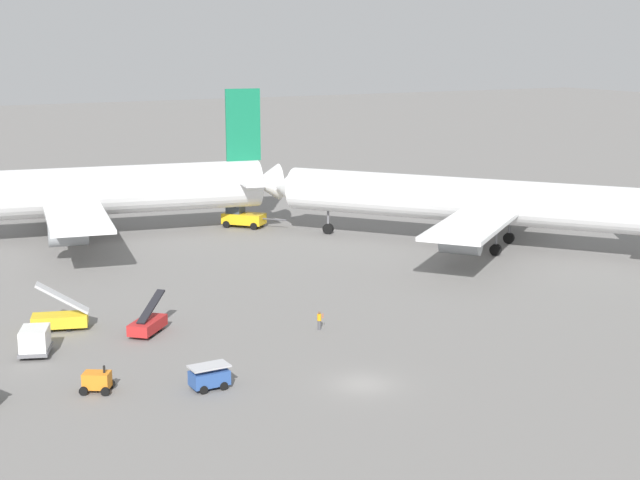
# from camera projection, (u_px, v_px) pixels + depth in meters

# --- Properties ---
(ground_plane) EXTENTS (600.00, 600.00, 0.00)m
(ground_plane) POSITION_uv_depth(u_px,v_px,m) (363.00, 384.00, 65.15)
(ground_plane) COLOR slate
(airliner_at_gate_left) EXTENTS (57.24, 43.30, 17.58)m
(airliner_at_gate_left) POSITION_uv_depth(u_px,v_px,m) (50.00, 194.00, 110.70)
(airliner_at_gate_left) COLOR white
(airliner_at_gate_left) RESTS_ON ground
(airliner_being_pushed) EXTENTS (36.92, 43.86, 16.57)m
(airliner_being_pushed) POSITION_uv_depth(u_px,v_px,m) (480.00, 202.00, 106.82)
(airliner_being_pushed) COLOR white
(airliner_being_pushed) RESTS_ON ground
(pushback_tug) EXTENTS (6.68, 7.20, 2.98)m
(pushback_tug) POSITION_uv_depth(u_px,v_px,m) (243.00, 217.00, 119.33)
(pushback_tug) COLOR gold
(pushback_tug) RESTS_ON ground
(gse_baggage_cart_near_cluster) EXTENTS (2.76, 1.65, 1.71)m
(gse_baggage_cart_near_cluster) POSITION_uv_depth(u_px,v_px,m) (209.00, 377.00, 64.11)
(gse_baggage_cart_near_cluster) COLOR #2D5199
(gse_baggage_cart_near_cluster) RESTS_ON ground
(gse_gpu_cart_small) EXTENTS (2.63, 2.47, 1.90)m
(gse_gpu_cart_small) POSITION_uv_depth(u_px,v_px,m) (97.00, 381.00, 63.57)
(gse_gpu_cart_small) COLOR orange
(gse_gpu_cart_small) RESTS_ON ground
(gse_belt_loader_portside) EXTENTS (4.29, 4.43, 3.02)m
(gse_belt_loader_portside) POSITION_uv_depth(u_px,v_px,m) (148.00, 324.00, 76.13)
(gse_belt_loader_portside) COLOR red
(gse_belt_loader_portside) RESTS_ON ground
(gse_stair_truck_yellow) EXTENTS (4.94, 3.28, 4.06)m
(gse_stair_truck_yellow) POSITION_uv_depth(u_px,v_px,m) (60.00, 317.00, 77.23)
(gse_stair_truck_yellow) COLOR gold
(gse_stair_truck_yellow) RESTS_ON ground
(gse_container_dolly_flat) EXTENTS (3.19, 3.77, 2.15)m
(gse_container_dolly_flat) POSITION_uv_depth(u_px,v_px,m) (35.00, 340.00, 70.89)
(gse_container_dolly_flat) COLOR slate
(gse_container_dolly_flat) RESTS_ON ground
(ground_crew_wing_walker_right) EXTENTS (0.48, 0.36, 1.57)m
(ground_crew_wing_walker_right) POSITION_uv_depth(u_px,v_px,m) (319.00, 320.00, 77.19)
(ground_crew_wing_walker_right) COLOR #4C4C51
(ground_crew_wing_walker_right) RESTS_ON ground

